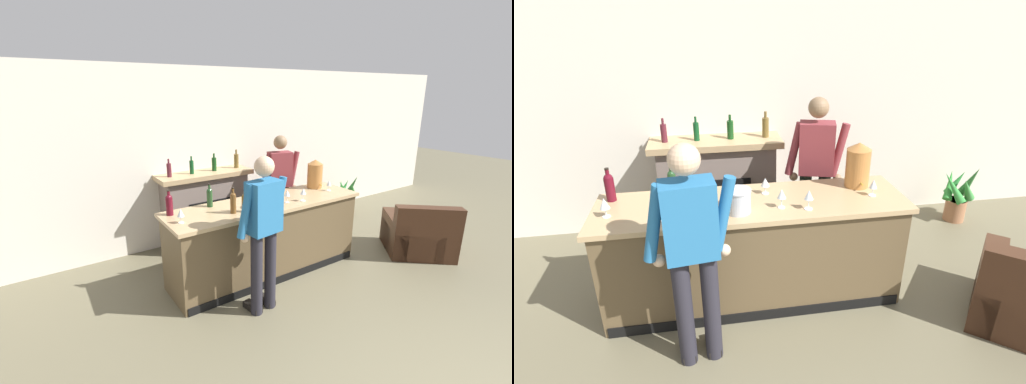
% 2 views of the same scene
% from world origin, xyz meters
% --- Properties ---
extents(wall_back_panel, '(12.00, 0.07, 2.75)m').
position_xyz_m(wall_back_panel, '(0.00, 4.56, 1.38)').
color(wall_back_panel, silver).
rests_on(wall_back_panel, ground_plane).
extents(bar_counter, '(2.69, 0.77, 1.00)m').
position_xyz_m(bar_counter, '(0.15, 2.98, 0.50)').
color(bar_counter, brown).
rests_on(bar_counter, ground_plane).
extents(fireplace_stone, '(1.49, 0.52, 1.48)m').
position_xyz_m(fireplace_stone, '(-0.10, 4.30, 0.60)').
color(fireplace_stone, slate).
rests_on(fireplace_stone, ground_plane).
extents(armchair_black, '(1.24, 1.24, 0.82)m').
position_xyz_m(armchair_black, '(2.42, 2.16, 0.27)').
color(armchair_black, '#3E2316').
rests_on(armchair_black, ground_plane).
extents(potted_plant_corner, '(0.46, 0.49, 0.77)m').
position_xyz_m(potted_plant_corner, '(2.93, 4.06, 0.35)').
color(potted_plant_corner, '#9C6846').
rests_on(potted_plant_corner, ground_plane).
extents(person_customer, '(0.66, 0.34, 1.77)m').
position_xyz_m(person_customer, '(-0.36, 2.30, 0.98)').
color(person_customer, '#23212A').
rests_on(person_customer, ground_plane).
extents(person_bartender, '(0.64, 0.38, 1.74)m').
position_xyz_m(person_bartender, '(0.91, 3.69, 0.96)').
color(person_bartender, black).
rests_on(person_bartender, ground_plane).
extents(copper_dispenser, '(0.23, 0.27, 0.42)m').
position_xyz_m(copper_dispenser, '(1.15, 3.16, 1.21)').
color(copper_dispenser, '#B37238').
rests_on(copper_dispenser, bar_counter).
extents(ice_bucket_steel, '(0.22, 0.22, 0.20)m').
position_xyz_m(ice_bucket_steel, '(0.01, 2.81, 1.10)').
color(ice_bucket_steel, silver).
rests_on(ice_bucket_steel, bar_counter).
extents(wine_bottle_riesling_slim, '(0.07, 0.07, 0.31)m').
position_xyz_m(wine_bottle_riesling_slim, '(-0.41, 2.86, 1.14)').
color(wine_bottle_riesling_slim, brown).
rests_on(wine_bottle_riesling_slim, bar_counter).
extents(wine_bottle_cabernet_heavy, '(0.07, 0.07, 0.27)m').
position_xyz_m(wine_bottle_cabernet_heavy, '(-0.27, 2.83, 1.13)').
color(wine_bottle_cabernet_heavy, brown).
rests_on(wine_bottle_cabernet_heavy, bar_counter).
extents(wine_bottle_rose_blush, '(0.07, 0.07, 0.29)m').
position_xyz_m(wine_bottle_rose_blush, '(-0.53, 3.23, 1.13)').
color(wine_bottle_rose_blush, '#204120').
rests_on(wine_bottle_rose_blush, bar_counter).
extents(wine_bottle_port_short, '(0.08, 0.08, 0.30)m').
position_xyz_m(wine_bottle_port_short, '(-1.06, 3.21, 1.14)').
color(wine_bottle_port_short, '#560E1B').
rests_on(wine_bottle_port_short, bar_counter).
extents(wine_glass_near_bucket, '(0.08, 0.08, 0.15)m').
position_xyz_m(wine_glass_near_bucket, '(0.28, 3.13, 1.11)').
color(wine_glass_near_bucket, silver).
rests_on(wine_glass_near_bucket, bar_counter).
extents(wine_glass_mid_counter, '(0.08, 0.08, 0.17)m').
position_xyz_m(wine_glass_mid_counter, '(0.58, 2.76, 1.12)').
color(wine_glass_mid_counter, silver).
rests_on(wine_glass_mid_counter, bar_counter).
extents(wine_glass_back_row, '(0.08, 0.08, 0.16)m').
position_xyz_m(wine_glass_back_row, '(-1.04, 2.90, 1.12)').
color(wine_glass_back_row, silver).
rests_on(wine_glass_back_row, bar_counter).
extents(wine_glass_front_right, '(0.07, 0.07, 0.17)m').
position_xyz_m(wine_glass_front_right, '(0.37, 2.82, 1.12)').
color(wine_glass_front_right, silver).
rests_on(wine_glass_front_right, bar_counter).
extents(wine_glass_front_left, '(0.07, 0.07, 0.15)m').
position_xyz_m(wine_glass_front_left, '(1.21, 2.92, 1.11)').
color(wine_glass_front_left, silver).
rests_on(wine_glass_front_left, bar_counter).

